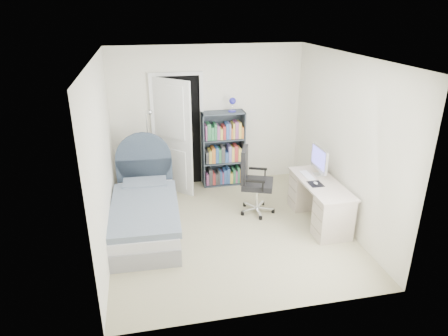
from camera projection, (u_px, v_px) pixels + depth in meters
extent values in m
cube|color=gray|center=(230.00, 230.00, 5.99)|extent=(3.40, 3.60, 0.05)
cube|color=white|center=(231.00, 55.00, 5.02)|extent=(3.40, 3.60, 0.05)
cube|color=white|center=(208.00, 116.00, 7.15)|extent=(3.40, 0.05, 2.50)
cube|color=white|center=(272.00, 213.00, 3.85)|extent=(3.40, 0.05, 2.50)
cube|color=white|center=(101.00, 159.00, 5.17)|extent=(0.05, 3.60, 2.50)
cube|color=white|center=(345.00, 142.00, 5.83)|extent=(0.05, 3.60, 2.50)
cube|color=black|center=(178.00, 132.00, 7.12)|extent=(0.80, 0.01, 2.00)
cube|color=white|center=(154.00, 134.00, 7.01)|extent=(0.06, 0.06, 2.00)
cube|color=white|center=(202.00, 131.00, 7.18)|extent=(0.06, 0.06, 2.00)
cube|color=white|center=(175.00, 74.00, 6.70)|extent=(0.92, 0.06, 0.06)
cube|color=white|center=(173.00, 138.00, 6.81)|extent=(0.59, 0.60, 2.00)
cube|color=gray|center=(146.00, 224.00, 5.86)|extent=(0.98, 1.95, 0.25)
cube|color=silver|center=(145.00, 212.00, 5.79)|extent=(0.96, 1.91, 0.15)
cube|color=slate|center=(144.00, 208.00, 5.66)|extent=(1.01, 1.66, 0.10)
cube|color=slate|center=(145.00, 184.00, 6.37)|extent=(0.70, 0.41, 0.12)
cube|color=#384657|center=(145.00, 180.00, 6.67)|extent=(0.91, 0.09, 0.77)
cylinder|color=#384657|center=(144.00, 159.00, 6.52)|extent=(0.91, 0.09, 0.91)
cylinder|color=#D1B280|center=(141.00, 182.00, 6.90)|extent=(0.04, 0.04, 0.54)
cylinder|color=#D1B280|center=(141.00, 173.00, 7.24)|extent=(0.04, 0.04, 0.54)
cylinder|color=#D1B280|center=(163.00, 180.00, 6.97)|extent=(0.04, 0.04, 0.54)
cylinder|color=#D1B280|center=(161.00, 172.00, 7.31)|extent=(0.04, 0.04, 0.54)
cube|color=#D1B280|center=(150.00, 163.00, 7.01)|extent=(0.43, 0.43, 0.03)
cube|color=#D1B280|center=(152.00, 181.00, 7.13)|extent=(0.39, 0.39, 0.02)
cube|color=#B24C33|center=(147.00, 162.00, 6.98)|extent=(0.17, 0.24, 0.03)
cube|color=#3F598C|center=(147.00, 160.00, 6.97)|extent=(0.16, 0.23, 0.03)
cube|color=#D8CC7F|center=(147.00, 159.00, 6.96)|extent=(0.15, 0.22, 0.03)
cylinder|color=silver|center=(152.00, 191.00, 7.15)|extent=(0.22, 0.22, 0.02)
cylinder|color=silver|center=(149.00, 152.00, 6.87)|extent=(0.02, 0.02, 1.49)
sphere|color=silver|center=(150.00, 112.00, 6.57)|extent=(0.09, 0.09, 0.09)
cube|color=#38424D|center=(203.00, 150.00, 7.17)|extent=(0.02, 0.33, 1.37)
cube|color=#38424D|center=(243.00, 147.00, 7.31)|extent=(0.02, 0.33, 1.37)
cube|color=#38424D|center=(223.00, 113.00, 6.99)|extent=(0.77, 0.33, 0.02)
cube|color=#38424D|center=(223.00, 182.00, 7.50)|extent=(0.77, 0.33, 0.02)
cube|color=#38424D|center=(221.00, 146.00, 7.39)|extent=(0.77, 0.01, 1.37)
cube|color=#38424D|center=(223.00, 161.00, 7.34)|extent=(0.73, 0.31, 0.02)
cube|color=#38424D|center=(223.00, 139.00, 7.17)|extent=(0.73, 0.31, 0.02)
cylinder|color=#2625A3|center=(232.00, 111.00, 7.01)|extent=(0.13, 0.13, 0.02)
cylinder|color=silver|center=(232.00, 106.00, 6.98)|extent=(0.02, 0.02, 0.17)
sphere|color=#2625A3|center=(233.00, 101.00, 6.91)|extent=(0.12, 0.12, 0.12)
cube|color=#994C7F|center=(207.00, 178.00, 7.37)|extent=(0.04, 0.23, 0.20)
cube|color=#3F3F3F|center=(210.00, 176.00, 7.37)|extent=(0.06, 0.23, 0.29)
cube|color=#B23333|center=(213.00, 177.00, 7.40)|extent=(0.05, 0.23, 0.21)
cube|color=#3F3F3F|center=(216.00, 177.00, 7.41)|extent=(0.05, 0.23, 0.20)
cube|color=#3F3F3F|center=(218.00, 176.00, 7.41)|extent=(0.03, 0.23, 0.25)
cube|color=#335999|center=(220.00, 176.00, 7.42)|extent=(0.03, 0.23, 0.24)
cube|color=#994C7F|center=(222.00, 177.00, 7.43)|extent=(0.03, 0.23, 0.22)
cube|color=#335999|center=(225.00, 175.00, 7.43)|extent=(0.05, 0.23, 0.26)
cube|color=#335999|center=(228.00, 174.00, 7.43)|extent=(0.05, 0.23, 0.29)
cube|color=#D8BF4C|center=(230.00, 176.00, 7.46)|extent=(0.05, 0.23, 0.20)
cube|color=#337F4C|center=(233.00, 175.00, 7.46)|extent=(0.04, 0.23, 0.26)
cube|color=#994C7F|center=(235.00, 175.00, 7.47)|extent=(0.03, 0.23, 0.23)
cube|color=#337F4C|center=(237.00, 174.00, 7.47)|extent=(0.04, 0.23, 0.29)
cube|color=orange|center=(240.00, 175.00, 7.49)|extent=(0.03, 0.23, 0.24)
cube|color=#3F3F3F|center=(207.00, 156.00, 7.21)|extent=(0.05, 0.23, 0.21)
cube|color=#D8BF4C|center=(210.00, 156.00, 7.22)|extent=(0.05, 0.23, 0.23)
cube|color=orange|center=(213.00, 154.00, 7.22)|extent=(0.06, 0.23, 0.27)
cube|color=#335999|center=(216.00, 154.00, 7.23)|extent=(0.05, 0.23, 0.28)
cube|color=#337F4C|center=(219.00, 155.00, 7.25)|extent=(0.04, 0.23, 0.25)
cube|color=#3F3F3F|center=(222.00, 153.00, 7.25)|extent=(0.06, 0.23, 0.29)
cube|color=#335999|center=(226.00, 156.00, 7.28)|extent=(0.06, 0.23, 0.18)
cube|color=#7F72B2|center=(229.00, 153.00, 7.28)|extent=(0.05, 0.23, 0.29)
cube|color=#D8BF4C|center=(232.00, 153.00, 7.29)|extent=(0.05, 0.23, 0.27)
cube|color=#B23333|center=(235.00, 152.00, 7.30)|extent=(0.06, 0.23, 0.30)
cube|color=#D8BF4C|center=(239.00, 153.00, 7.32)|extent=(0.05, 0.23, 0.24)
cube|color=#3F3F3F|center=(241.00, 155.00, 7.34)|extent=(0.03, 0.23, 0.18)
cube|color=#994C7F|center=(206.00, 132.00, 7.03)|extent=(0.03, 0.23, 0.26)
cube|color=#337F4C|center=(208.00, 131.00, 7.04)|extent=(0.06, 0.23, 0.29)
cube|color=#337F4C|center=(212.00, 133.00, 7.06)|extent=(0.06, 0.23, 0.23)
cube|color=#337F4C|center=(215.00, 131.00, 7.06)|extent=(0.04, 0.23, 0.28)
cube|color=#994C7F|center=(218.00, 132.00, 7.08)|extent=(0.05, 0.23, 0.24)
cube|color=#D8BF4C|center=(220.00, 133.00, 7.10)|extent=(0.04, 0.23, 0.20)
cube|color=#B23333|center=(223.00, 132.00, 7.10)|extent=(0.05, 0.23, 0.24)
cube|color=#335999|center=(226.00, 130.00, 7.10)|extent=(0.05, 0.23, 0.28)
cube|color=#7F72B2|center=(229.00, 130.00, 7.11)|extent=(0.03, 0.23, 0.27)
cube|color=orange|center=(231.00, 132.00, 7.13)|extent=(0.03, 0.23, 0.19)
cube|color=#D8BF4C|center=(233.00, 130.00, 7.13)|extent=(0.03, 0.23, 0.28)
cube|color=#994C7F|center=(236.00, 129.00, 7.13)|extent=(0.06, 0.23, 0.30)
cube|color=#D8BF4C|center=(239.00, 129.00, 7.14)|extent=(0.05, 0.23, 0.29)
cube|color=orange|center=(241.00, 131.00, 7.17)|extent=(0.04, 0.23, 0.21)
cube|color=#C1B2A2|center=(321.00, 183.00, 5.95)|extent=(0.54, 1.35, 0.03)
cube|color=#C1B2A2|center=(333.00, 218.00, 5.64)|extent=(0.50, 0.36, 0.63)
cube|color=#C1B2A2|center=(307.00, 190.00, 6.51)|extent=(0.50, 0.36, 0.63)
cube|color=silver|center=(319.00, 174.00, 6.20)|extent=(0.14, 0.14, 0.01)
cube|color=silver|center=(321.00, 168.00, 6.17)|extent=(0.03, 0.05, 0.20)
cube|color=silver|center=(320.00, 159.00, 6.10)|extent=(0.04, 0.50, 0.36)
cube|color=#5855D0|center=(318.00, 158.00, 6.09)|extent=(0.00, 0.45, 0.29)
cube|color=white|center=(307.00, 175.00, 6.16)|extent=(0.12, 0.36, 0.02)
cube|color=black|center=(316.00, 184.00, 5.88)|extent=(0.20, 0.23, 0.00)
ellipsoid|color=white|center=(316.00, 183.00, 5.88)|extent=(0.05, 0.09, 0.03)
cube|color=silver|center=(265.00, 209.00, 6.43)|extent=(0.27, 0.13, 0.02)
cylinder|color=black|center=(273.00, 211.00, 6.42)|extent=(0.07, 0.07, 0.06)
cube|color=silver|center=(260.00, 205.00, 6.56)|extent=(0.20, 0.24, 0.02)
cylinder|color=black|center=(263.00, 203.00, 6.68)|extent=(0.07, 0.07, 0.06)
cube|color=silver|center=(251.00, 206.00, 6.54)|extent=(0.18, 0.25, 0.02)
cylinder|color=black|center=(245.00, 204.00, 6.63)|extent=(0.07, 0.07, 0.06)
cube|color=silver|center=(250.00, 210.00, 6.39)|extent=(0.28, 0.11, 0.02)
cylinder|color=black|center=(242.00, 213.00, 6.35)|extent=(0.07, 0.07, 0.06)
cube|color=silver|center=(259.00, 212.00, 6.33)|extent=(0.05, 0.28, 0.02)
cylinder|color=black|center=(261.00, 218.00, 6.22)|extent=(0.07, 0.07, 0.06)
cylinder|color=silver|center=(257.00, 197.00, 6.37)|extent=(0.06, 0.06, 0.41)
cube|color=black|center=(258.00, 184.00, 6.28)|extent=(0.61, 0.61, 0.09)
cube|color=black|center=(244.00, 165.00, 6.20)|extent=(0.22, 0.43, 0.54)
cube|color=black|center=(255.00, 181.00, 6.00)|extent=(0.29, 0.14, 0.03)
cube|color=black|center=(258.00, 169.00, 6.46)|extent=(0.29, 0.14, 0.03)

